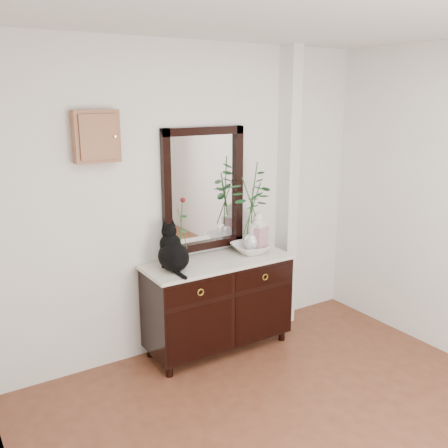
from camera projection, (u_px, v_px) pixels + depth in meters
wall_back at (193, 201)px, 4.40m from camera, size 3.60×0.04×2.70m
pilaster at (287, 191)px, 4.85m from camera, size 0.12×0.20×2.70m
sideboard at (218, 300)px, 4.47m from camera, size 1.33×0.52×0.82m
wall_mirror at (204, 190)px, 4.42m from camera, size 0.80×0.06×1.10m
key_cabinet at (96, 136)px, 3.78m from camera, size 0.35×0.10×0.40m
cat at (173, 248)px, 4.08m from camera, size 0.28×0.34×0.39m
lotus_bowl at (251, 248)px, 4.57m from camera, size 0.38×0.38×0.09m
vase_branches at (252, 206)px, 4.47m from camera, size 0.44×0.44×0.83m
bud_vase_rose at (181, 233)px, 4.09m from camera, size 0.10×0.10×0.62m
ginger_jar at (258, 232)px, 4.56m from camera, size 0.18×0.18×0.38m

